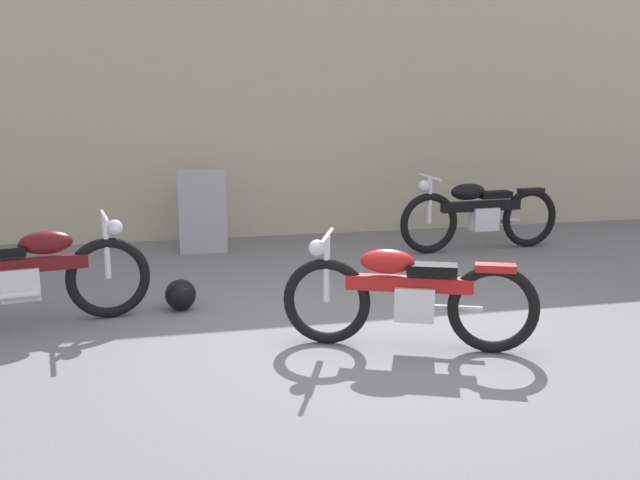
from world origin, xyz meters
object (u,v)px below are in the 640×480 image
Objects in this scene: motorcycle_black at (479,214)px; motorcycle_red at (407,295)px; stone_marker at (203,212)px; motorcycle_maroon at (28,276)px; helmet at (181,295)px.

motorcycle_red is at bearing 53.75° from motorcycle_black.
motorcycle_red is (1.41, -3.87, -0.08)m from stone_marker.
motorcycle_black is 3.85m from motorcycle_red.
motorcycle_red is (-2.11, -3.22, -0.03)m from motorcycle_black.
motorcycle_black reaches higher than motorcycle_maroon.
stone_marker is 0.49× the size of motorcycle_maroon.
stone_marker is 3.13m from motorcycle_maroon.
stone_marker reaches higher than motorcycle_red.
motorcycle_black is at bearing 12.24° from motorcycle_maroon.
motorcycle_maroon is (-1.33, -0.20, 0.32)m from helmet.
motorcycle_maroon is (-1.71, -2.62, -0.06)m from stone_marker.
stone_marker is 3.58m from motorcycle_black.
motorcycle_black is (3.90, 1.77, 0.33)m from helmet.
stone_marker is 2.48m from helmet.
motorcycle_red reaches higher than helmet.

